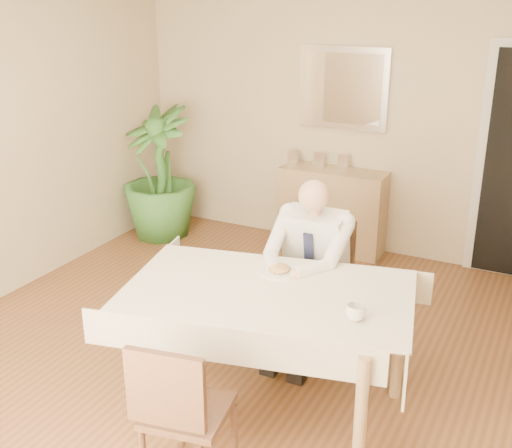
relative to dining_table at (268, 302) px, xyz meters
The scene contains 16 objects.
room 0.73m from the dining_table, 157.18° to the left, with size 5.00×5.02×2.60m.
mirror 2.80m from the dining_table, 100.89° to the left, with size 0.86×0.04×0.76m.
dining_table is the anchor object (origin of this frame).
chair_far 0.90m from the dining_table, 90.00° to the left, with size 0.45×0.45×0.89m.
chair_near 0.91m from the dining_table, 93.75° to the right, with size 0.47×0.47×0.85m.
seated_man 0.59m from the dining_table, 90.00° to the left, with size 0.48×0.72×1.24m.
plate 0.26m from the dining_table, 99.87° to the left, with size 0.26×0.26×0.02m, color white.
food 0.27m from the dining_table, 99.87° to the left, with size 0.14×0.14×0.06m, color olive.
knife 0.21m from the dining_table, 90.73° to the left, with size 0.01×0.01×0.13m, color silver.
fork 0.23m from the dining_table, 114.18° to the left, with size 0.01×0.01×0.13m, color silver.
coffee_mug 0.60m from the dining_table, 11.03° to the right, with size 0.11×0.11×0.09m, color white.
sideboard 2.52m from the dining_table, 101.53° to the left, with size 1.01×0.34×0.81m, color #9D8059.
photo_frame_left 2.65m from the dining_table, 110.68° to the left, with size 0.10×0.02×0.14m, color silver.
photo_frame_center 2.60m from the dining_table, 105.16° to the left, with size 0.10×0.02×0.14m, color silver.
photo_frame_right 2.57m from the dining_table, 99.84° to the left, with size 0.10×0.02×0.14m, color silver.
potted_palm 2.98m from the dining_table, 137.61° to the left, with size 0.75×0.75×1.34m, color #2D5F23.
Camera 1 is at (1.82, -3.23, 2.46)m, focal length 45.00 mm.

